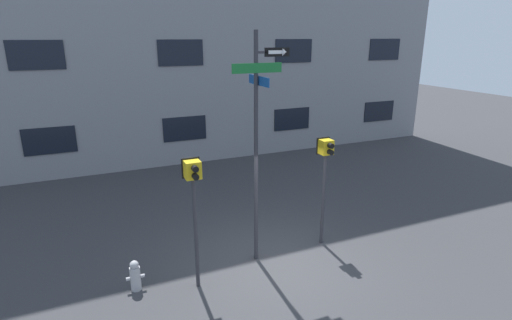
% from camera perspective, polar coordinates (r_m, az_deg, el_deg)
% --- Properties ---
extents(ground_plane, '(60.00, 60.00, 0.00)m').
position_cam_1_polar(ground_plane, '(9.35, 2.75, -14.75)').
color(ground_plane, '#38383A').
extents(street_sign_pole, '(1.28, 0.99, 5.08)m').
position_cam_1_polar(street_sign_pole, '(8.44, 0.33, 3.83)').
color(street_sign_pole, '#2D2D33').
rests_on(street_sign_pole, ground_plane).
extents(pedestrian_signal_left, '(0.36, 0.40, 2.74)m').
position_cam_1_polar(pedestrian_signal_left, '(7.77, -8.89, -4.38)').
color(pedestrian_signal_left, '#2D2D33').
rests_on(pedestrian_signal_left, ground_plane).
extents(pedestrian_signal_right, '(0.35, 0.40, 2.69)m').
position_cam_1_polar(pedestrian_signal_right, '(9.54, 9.86, -0.62)').
color(pedestrian_signal_right, '#2D2D33').
rests_on(pedestrian_signal_right, ground_plane).
extents(fire_hydrant, '(0.37, 0.21, 0.66)m').
position_cam_1_polar(fire_hydrant, '(8.75, -16.87, -15.56)').
color(fire_hydrant, '#A5A5A8').
rests_on(fire_hydrant, ground_plane).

